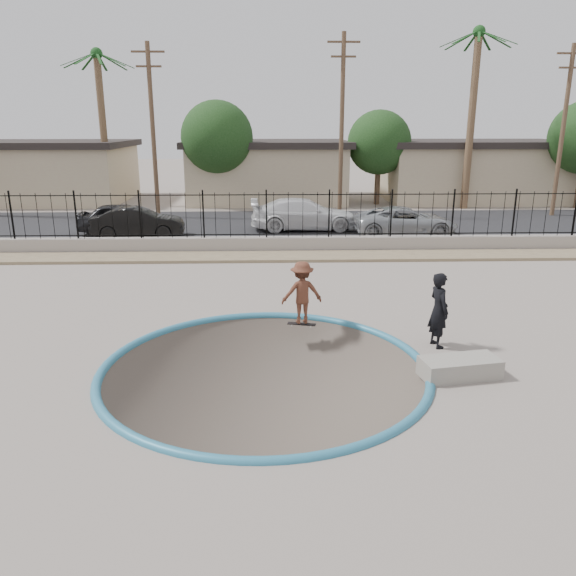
# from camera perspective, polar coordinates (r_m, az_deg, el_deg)

# --- Properties ---
(ground) EXTENTS (120.00, 120.00, 2.20)m
(ground) POSITION_cam_1_polar(r_m,az_deg,el_deg) (24.71, -2.12, 2.08)
(ground) COLOR gray
(ground) RESTS_ON ground
(bowl_pit) EXTENTS (6.84, 6.84, 1.80)m
(bowl_pit) POSITION_cam_1_polar(r_m,az_deg,el_deg) (12.03, -2.37, -8.22)
(bowl_pit) COLOR #494038
(bowl_pit) RESTS_ON ground
(coping_ring) EXTENTS (7.04, 7.04, 0.20)m
(coping_ring) POSITION_cam_1_polar(r_m,az_deg,el_deg) (12.03, -2.37, -8.22)
(coping_ring) COLOR teal
(coping_ring) RESTS_ON ground
(rock_strip) EXTENTS (42.00, 1.60, 0.11)m
(rock_strip) POSITION_cam_1_polar(r_m,az_deg,el_deg) (21.71, -2.18, 3.20)
(rock_strip) COLOR #988563
(rock_strip) RESTS_ON ground
(retaining_wall) EXTENTS (42.00, 0.45, 0.60)m
(retaining_wall) POSITION_cam_1_polar(r_m,az_deg,el_deg) (22.73, -2.17, 4.44)
(retaining_wall) COLOR #A2978F
(retaining_wall) RESTS_ON ground
(fence) EXTENTS (40.00, 0.04, 1.80)m
(fence) POSITION_cam_1_polar(r_m,az_deg,el_deg) (22.51, -2.20, 7.43)
(fence) COLOR black
(fence) RESTS_ON retaining_wall
(street) EXTENTS (90.00, 8.00, 0.04)m
(street) POSITION_cam_1_polar(r_m,az_deg,el_deg) (29.37, -2.11, 6.61)
(street) COLOR black
(street) RESTS_ON ground
(house_west) EXTENTS (11.60, 8.60, 3.90)m
(house_west) POSITION_cam_1_polar(r_m,az_deg,el_deg) (41.42, -23.74, 10.86)
(house_west) COLOR tan
(house_west) RESTS_ON ground
(house_center) EXTENTS (10.60, 8.60, 3.90)m
(house_center) POSITION_cam_1_polar(r_m,az_deg,el_deg) (38.56, -2.10, 11.88)
(house_center) COLOR tan
(house_center) RESTS_ON ground
(house_east) EXTENTS (12.60, 8.60, 3.90)m
(house_east) POSITION_cam_1_polar(r_m,az_deg,el_deg) (40.97, 18.29, 11.35)
(house_east) COLOR tan
(house_east) RESTS_ON ground
(palm_mid) EXTENTS (2.30, 2.30, 9.30)m
(palm_mid) POSITION_cam_1_polar(r_m,az_deg,el_deg) (37.38, -18.55, 18.18)
(palm_mid) COLOR brown
(palm_mid) RESTS_ON ground
(palm_right) EXTENTS (2.30, 2.30, 10.30)m
(palm_right) POSITION_cam_1_polar(r_m,az_deg,el_deg) (36.03, 18.44, 19.31)
(palm_right) COLOR brown
(palm_right) RESTS_ON ground
(utility_pole_left) EXTENTS (1.70, 0.24, 9.00)m
(utility_pole_left) POSITION_cam_1_polar(r_m,az_deg,el_deg) (31.54, -13.57, 15.41)
(utility_pole_left) COLOR #473323
(utility_pole_left) RESTS_ON ground
(utility_pole_mid) EXTENTS (1.70, 0.24, 9.50)m
(utility_pole_mid) POSITION_cam_1_polar(r_m,az_deg,el_deg) (31.18, 5.48, 16.24)
(utility_pole_mid) COLOR #473323
(utility_pole_mid) RESTS_ON ground
(utility_pole_right) EXTENTS (1.70, 0.24, 9.00)m
(utility_pole_right) POSITION_cam_1_polar(r_m,az_deg,el_deg) (34.77, 26.16, 14.30)
(utility_pole_right) COLOR #473323
(utility_pole_right) RESTS_ON ground
(street_tree_left) EXTENTS (4.32, 4.32, 6.36)m
(street_tree_left) POSITION_cam_1_polar(r_m,az_deg,el_deg) (35.09, -7.23, 14.94)
(street_tree_left) COLOR #473323
(street_tree_left) RESTS_ON ground
(street_tree_mid) EXTENTS (3.96, 3.96, 5.83)m
(street_tree_mid) POSITION_cam_1_polar(r_m,az_deg,el_deg) (36.61, 9.24, 14.37)
(street_tree_mid) COLOR #473323
(street_tree_mid) RESTS_ON ground
(skater) EXTENTS (1.11, 0.74, 1.60)m
(skater) POSITION_cam_1_polar(r_m,az_deg,el_deg) (14.20, 1.42, -0.84)
(skater) COLOR brown
(skater) RESTS_ON ground
(skateboard) EXTENTS (0.75, 0.35, 0.06)m
(skateboard) POSITION_cam_1_polar(r_m,az_deg,el_deg) (14.44, 1.40, -3.68)
(skateboard) COLOR black
(skateboard) RESTS_ON ground
(videographer) EXTENTS (0.56, 0.72, 1.77)m
(videographer) POSITION_cam_1_polar(r_m,az_deg,el_deg) (13.35, 15.06, -2.18)
(videographer) COLOR black
(videographer) RESTS_ON ground
(concrete_ledge) EXTENTS (1.70, 0.96, 0.40)m
(concrete_ledge) POSITION_cam_1_polar(r_m,az_deg,el_deg) (12.13, 17.04, -7.74)
(concrete_ledge) COLOR gray
(concrete_ledge) RESTS_ON ground
(car_a) EXTENTS (4.29, 2.00, 1.42)m
(car_a) POSITION_cam_1_polar(r_m,az_deg,el_deg) (27.49, -16.27, 6.83)
(car_a) COLOR black
(car_a) RESTS_ON street
(car_b) EXTENTS (4.18, 1.76, 1.34)m
(car_b) POSITION_cam_1_polar(r_m,az_deg,el_deg) (26.38, -14.99, 6.47)
(car_b) COLOR black
(car_b) RESTS_ON street
(car_c) EXTENTS (5.21, 2.28, 1.49)m
(car_c) POSITION_cam_1_polar(r_m,az_deg,el_deg) (27.32, 1.65, 7.50)
(car_c) COLOR silver
(car_c) RESTS_ON street
(car_d) EXTENTS (4.70, 2.17, 1.31)m
(car_d) POSITION_cam_1_polar(r_m,az_deg,el_deg) (26.44, 11.83, 6.66)
(car_d) COLOR #9A9EA2
(car_d) RESTS_ON street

